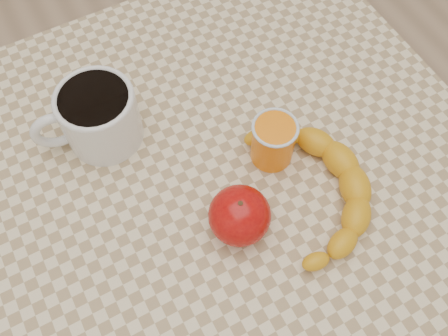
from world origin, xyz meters
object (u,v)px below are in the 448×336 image
coffee_mug (97,116)px  orange_juice_glass (273,141)px  apple (240,216)px  banana (313,189)px  table (224,199)px

coffee_mug → orange_juice_glass: bearing=-36.3°
apple → banana: size_ratio=0.28×
coffee_mug → banana: size_ratio=0.52×
coffee_mug → banana: coffee_mug is taller
apple → table: bearing=75.8°
banana → coffee_mug: bearing=151.0°
table → orange_juice_glass: 0.15m
apple → banana: apple is taller
table → coffee_mug: size_ratio=4.80×
banana → orange_juice_glass: bearing=118.5°
coffee_mug → apple: 0.26m
table → coffee_mug: coffee_mug is taller
coffee_mug → banana: 0.33m
table → orange_juice_glass: orange_juice_glass is taller
table → coffee_mug: bearing=131.2°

